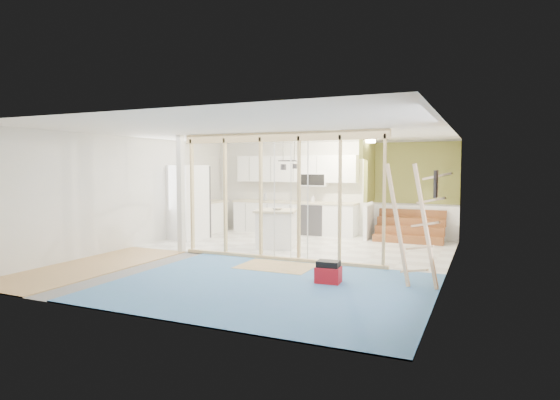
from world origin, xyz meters
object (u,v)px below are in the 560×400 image
at_px(fridge, 187,202).
at_px(island, 276,229).
at_px(ladder, 415,225).
at_px(toolbox, 328,273).

xyz_separation_m(fridge, island, (2.70, -0.28, -0.52)).
bearing_deg(ladder, fridge, 175.21).
bearing_deg(fridge, toolbox, -19.42).
bearing_deg(island, ladder, -48.73).
bearing_deg(ladder, island, 164.04).
distance_m(toolbox, ladder, 1.57).
bearing_deg(fridge, ladder, -11.19).
distance_m(island, ladder, 4.26).
xyz_separation_m(island, ladder, (3.48, -2.40, 0.54)).
bearing_deg(island, fridge, 160.00).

